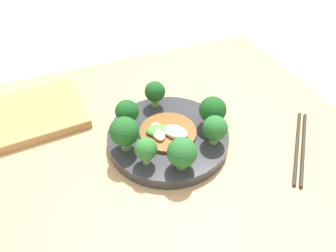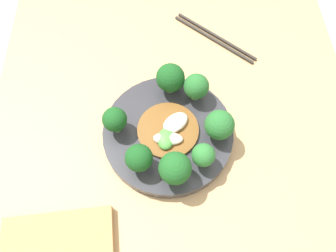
{
  "view_description": "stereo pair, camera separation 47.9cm",
  "coord_description": "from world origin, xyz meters",
  "px_view_note": "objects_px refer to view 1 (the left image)",
  "views": [
    {
      "loc": [
        0.16,
        0.44,
        1.24
      ],
      "look_at": [
        -0.02,
        -0.01,
        0.8
      ],
      "focal_mm": 35.0,
      "sensor_mm": 36.0,
      "label": 1
    },
    {
      "loc": [
        0.25,
        -0.03,
        1.34
      ],
      "look_at": [
        -0.02,
        -0.01,
        0.8
      ],
      "focal_mm": 35.0,
      "sensor_mm": 36.0,
      "label": 2
    }
  ],
  "objects_px": {
    "plate": "(168,138)",
    "broccoli_northeast": "(146,149)",
    "cutting_board": "(37,113)",
    "broccoli_north": "(182,153)",
    "chopsticks": "(300,146)",
    "broccoli_west": "(213,110)",
    "broccoli_south": "(155,92)",
    "broccoli_southeast": "(127,112)",
    "broccoli_east": "(124,132)",
    "broccoli_northwest": "(215,129)",
    "stirfry_center": "(167,132)"
  },
  "relations": [
    {
      "from": "broccoli_northwest",
      "to": "broccoli_south",
      "type": "relative_size",
      "value": 1.02
    },
    {
      "from": "broccoli_northwest",
      "to": "stirfry_center",
      "type": "height_order",
      "value": "broccoli_northwest"
    },
    {
      "from": "plate",
      "to": "broccoli_south",
      "type": "relative_size",
      "value": 4.09
    },
    {
      "from": "cutting_board",
      "to": "broccoli_south",
      "type": "bearing_deg",
      "value": 160.2
    },
    {
      "from": "broccoli_west",
      "to": "broccoli_southeast",
      "type": "bearing_deg",
      "value": -20.42
    },
    {
      "from": "broccoli_north",
      "to": "broccoli_southeast",
      "type": "distance_m",
      "value": 0.15
    },
    {
      "from": "broccoli_east",
      "to": "chopsticks",
      "type": "height_order",
      "value": "broccoli_east"
    },
    {
      "from": "broccoli_northeast",
      "to": "chopsticks",
      "type": "xyz_separation_m",
      "value": [
        -0.31,
        0.06,
        -0.05
      ]
    },
    {
      "from": "cutting_board",
      "to": "stirfry_center",
      "type": "bearing_deg",
      "value": 141.86
    },
    {
      "from": "cutting_board",
      "to": "broccoli_north",
      "type": "bearing_deg",
      "value": 130.03
    },
    {
      "from": "plate",
      "to": "stirfry_center",
      "type": "height_order",
      "value": "stirfry_center"
    },
    {
      "from": "broccoli_south",
      "to": "cutting_board",
      "type": "xyz_separation_m",
      "value": [
        0.25,
        -0.09,
        -0.05
      ]
    },
    {
      "from": "broccoli_south",
      "to": "broccoli_southeast",
      "type": "xyz_separation_m",
      "value": [
        0.08,
        0.04,
        0.0
      ]
    },
    {
      "from": "plate",
      "to": "chopsticks",
      "type": "bearing_deg",
      "value": 154.42
    },
    {
      "from": "stirfry_center",
      "to": "broccoli_northeast",
      "type": "bearing_deg",
      "value": 41.35
    },
    {
      "from": "broccoli_southeast",
      "to": "cutting_board",
      "type": "bearing_deg",
      "value": -37.4
    },
    {
      "from": "broccoli_north",
      "to": "cutting_board",
      "type": "xyz_separation_m",
      "value": [
        0.23,
        -0.28,
        -0.05
      ]
    },
    {
      "from": "broccoli_south",
      "to": "broccoli_west",
      "type": "relative_size",
      "value": 0.9
    },
    {
      "from": "broccoli_northeast",
      "to": "stirfry_center",
      "type": "relative_size",
      "value": 0.48
    },
    {
      "from": "broccoli_south",
      "to": "broccoli_west",
      "type": "xyz_separation_m",
      "value": [
        -0.09,
        0.1,
        0.0
      ]
    },
    {
      "from": "plate",
      "to": "broccoli_east",
      "type": "distance_m",
      "value": 0.11
    },
    {
      "from": "broccoli_east",
      "to": "chopsticks",
      "type": "relative_size",
      "value": 0.41
    },
    {
      "from": "plate",
      "to": "broccoli_northeast",
      "type": "bearing_deg",
      "value": 41.29
    },
    {
      "from": "plate",
      "to": "stirfry_center",
      "type": "xyz_separation_m",
      "value": [
        0.0,
        0.0,
        0.02
      ]
    },
    {
      "from": "broccoli_northeast",
      "to": "chopsticks",
      "type": "height_order",
      "value": "broccoli_northeast"
    },
    {
      "from": "broccoli_north",
      "to": "stirfry_center",
      "type": "bearing_deg",
      "value": -94.59
    },
    {
      "from": "plate",
      "to": "broccoli_southeast",
      "type": "relative_size",
      "value": 3.95
    },
    {
      "from": "stirfry_center",
      "to": "broccoli_west",
      "type": "bearing_deg",
      "value": 176.65
    },
    {
      "from": "chopsticks",
      "to": "broccoli_northwest",
      "type": "bearing_deg",
      "value": -19.42
    },
    {
      "from": "broccoli_north",
      "to": "chopsticks",
      "type": "xyz_separation_m",
      "value": [
        -0.25,
        0.03,
        -0.06
      ]
    },
    {
      "from": "broccoli_north",
      "to": "plate",
      "type": "bearing_deg",
      "value": -96.37
    },
    {
      "from": "broccoli_west",
      "to": "broccoli_northwest",
      "type": "bearing_deg",
      "value": 67.27
    },
    {
      "from": "plate",
      "to": "chopsticks",
      "type": "height_order",
      "value": "plate"
    },
    {
      "from": "broccoli_west",
      "to": "stirfry_center",
      "type": "bearing_deg",
      "value": -3.35
    },
    {
      "from": "plate",
      "to": "chopsticks",
      "type": "xyz_separation_m",
      "value": [
        -0.24,
        0.12,
        -0.01
      ]
    },
    {
      "from": "broccoli_northwest",
      "to": "broccoli_west",
      "type": "distance_m",
      "value": 0.05
    },
    {
      "from": "plate",
      "to": "broccoli_west",
      "type": "xyz_separation_m",
      "value": [
        -0.09,
        0.01,
        0.05
      ]
    },
    {
      "from": "broccoli_northwest",
      "to": "broccoli_east",
      "type": "height_order",
      "value": "broccoli_east"
    },
    {
      "from": "broccoli_west",
      "to": "broccoli_south",
      "type": "bearing_deg",
      "value": -50.4
    },
    {
      "from": "plate",
      "to": "broccoli_northeast",
      "type": "distance_m",
      "value": 0.1
    },
    {
      "from": "broccoli_east",
      "to": "broccoli_northwest",
      "type": "bearing_deg",
      "value": 163.47
    },
    {
      "from": "plate",
      "to": "chopsticks",
      "type": "relative_size",
      "value": 1.42
    },
    {
      "from": "broccoli_southeast",
      "to": "cutting_board",
      "type": "relative_size",
      "value": 0.29
    },
    {
      "from": "broccoli_northeast",
      "to": "stirfry_center",
      "type": "xyz_separation_m",
      "value": [
        -0.06,
        -0.06,
        -0.03
      ]
    },
    {
      "from": "broccoli_south",
      "to": "cutting_board",
      "type": "distance_m",
      "value": 0.27
    },
    {
      "from": "broccoli_east",
      "to": "broccoli_northeast",
      "type": "distance_m",
      "value": 0.06
    },
    {
      "from": "broccoli_west",
      "to": "stirfry_center",
      "type": "distance_m",
      "value": 0.1
    },
    {
      "from": "broccoli_east",
      "to": "plate",
      "type": "bearing_deg",
      "value": -174.94
    },
    {
      "from": "broccoli_northeast",
      "to": "broccoli_north",
      "type": "relative_size",
      "value": 0.87
    },
    {
      "from": "broccoli_northwest",
      "to": "stirfry_center",
      "type": "relative_size",
      "value": 0.53
    }
  ]
}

